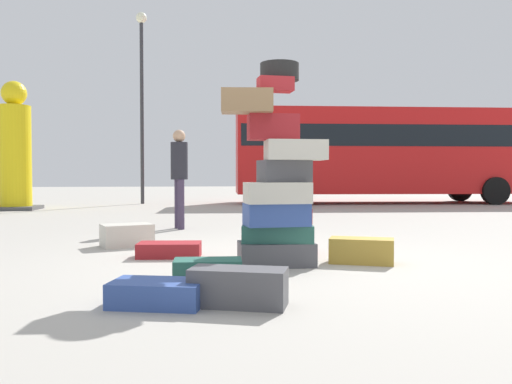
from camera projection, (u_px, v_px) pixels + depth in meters
name	position (u px, v px, depth m)	size (l,w,h in m)	color
ground_plane	(269.00, 264.00, 5.47)	(80.00, 80.00, 0.00)	#ADA89E
suitcase_tower	(277.00, 184.00, 5.32)	(1.09, 0.68, 2.11)	#4C4C51
suitcase_navy_upright_blue	(157.00, 293.00, 3.72)	(0.66, 0.38, 0.18)	#334F99
suitcase_maroon_white_trunk	(297.00, 231.00, 6.20)	(0.25, 0.39, 0.55)	maroon
suitcase_tan_foreground_near	(362.00, 251.00, 5.54)	(0.67, 0.32, 0.27)	#B28C33
suitcase_charcoal_behind_tower	(238.00, 287.00, 3.72)	(0.70, 0.30, 0.27)	#4C4C51
suitcase_cream_foreground_far	(127.00, 235.00, 6.87)	(0.64, 0.44, 0.30)	beige
suitcase_teal_left_side	(208.00, 269.00, 4.71)	(0.62, 0.32, 0.18)	#26594C
suitcase_maroon_right_side	(169.00, 250.00, 5.95)	(0.72, 0.38, 0.17)	maroon
person_bearded_onlooker	(179.00, 170.00, 9.10)	(0.30, 0.33, 1.75)	#3F334C
yellow_dummy_statue	(15.00, 153.00, 14.23)	(1.21, 1.21, 3.55)	yellow
parked_bus	(384.00, 150.00, 17.70)	(10.30, 3.27, 3.15)	red
lamp_post	(142.00, 80.00, 17.17)	(0.36, 0.36, 6.38)	#333338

